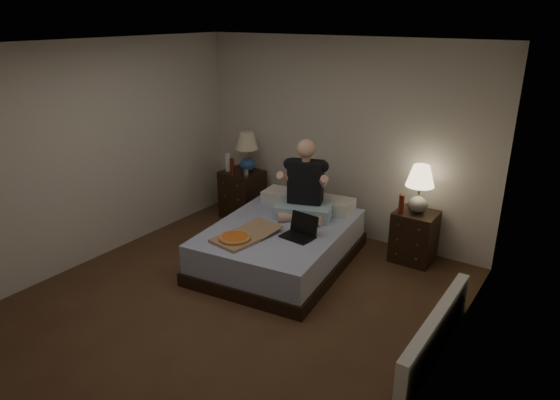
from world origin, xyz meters
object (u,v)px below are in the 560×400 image
Objects in this scene: laptop at (298,228)px; pizza_box at (235,239)px; nightstand_left at (242,194)px; lamp_left at (247,152)px; beer_bottle_left at (232,167)px; nightstand_right at (414,236)px; lamp_right at (419,189)px; beer_bottle_right at (401,205)px; person at (305,179)px; bed at (280,245)px; soda_can at (246,173)px; radiator at (435,333)px; water_bottle at (228,162)px.

laptop reaches higher than pizza_box.
nightstand_left reaches higher than pizza_box.
lamp_left reaches higher than beer_bottle_left.
lamp_right is (-0.00, 0.01, 0.58)m from nightstand_right.
person reaches higher than beer_bottle_right.
beer_bottle_right is (-0.14, -0.16, -0.16)m from lamp_right.
nightstand_right is at bearing 6.08° from beer_bottle_left.
beer_bottle_right is 1.92m from pizza_box.
laptop is at bearing -129.49° from beer_bottle_right.
pizza_box is (1.09, -1.50, 0.17)m from nightstand_left.
bed is 18.79× the size of soda_can.
nightstand_right is 0.46m from beer_bottle_right.
lamp_left is 1.00× the size of lamp_right.
lamp_right reaches higher than soda_can.
lamp_left reaches higher than radiator.
person is at bearing 152.32° from radiator.
lamp_right is at bearing 0.64° from lamp_left.
person reaches higher than pizza_box.
nightstand_right reaches higher than bed.
laptop is (1.58, -0.83, -0.20)m from beer_bottle_left.
pizza_box is at bearing -51.61° from nightstand_left.
soda_can is at bearing 15.45° from beer_bottle_left.
water_bottle reaches higher than bed.
bed is 8.17× the size of beer_bottle_right.
nightstand_right is 2.43× the size of water_bottle.
person is at bearing -22.52° from lamp_left.
soda_can is at bearing 137.85° from bed.
person reaches higher than lamp_right.
soda_can is (0.36, -0.05, -0.07)m from water_bottle.
laptop is at bearing -35.50° from lamp_left.
water_bottle is at bearing 156.79° from laptop.
lamp_left is at bearing 154.28° from radiator.
lamp_right is 2.24× the size of water_bottle.
lamp_left is 0.31m from beer_bottle_left.
beer_bottle_left is (-0.00, -0.20, 0.45)m from nightstand_left.
lamp_right is 5.60× the size of soda_can.
lamp_left is 2.43× the size of beer_bottle_right.
nightstand_left is 2.94× the size of beer_bottle_right.
radiator is at bearing 8.41° from pizza_box.
beer_bottle_right is 1.24m from laptop.
beer_bottle_right is at bearing -133.60° from nightstand_right.
bed is 3.35× the size of lamp_right.
lamp_left is 2.31m from beer_bottle_right.
soda_can reaches higher than radiator.
person reaches higher than soda_can.
pizza_box is (-1.28, -1.42, -0.21)m from beer_bottle_right.
beer_bottle_right is at bearing 2.91° from beer_bottle_left.
person is (1.32, -0.27, 0.14)m from beer_bottle_left.
beer_bottle_right is at bearing 0.52° from nightstand_left.
pizza_box is at bearing -48.20° from water_bottle.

